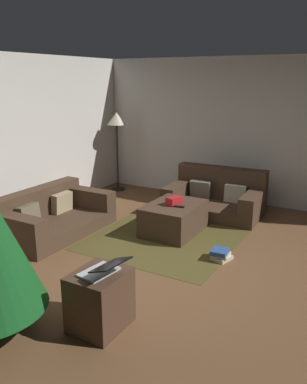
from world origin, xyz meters
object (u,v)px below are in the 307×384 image
(couch_left, at_px, (50,216))
(side_table, at_px, (100,300))
(tv_remote, at_px, (179,206))
(gift_box, at_px, (174,201))
(corner_lamp, at_px, (117,125))
(book_stack, at_px, (221,254))
(laptop, at_px, (103,269))
(ottoman, at_px, (174,218))
(couch_right, at_px, (216,197))

(couch_left, bearing_deg, side_table, 53.16)
(couch_left, xyz_separation_m, tv_remote, (0.79, -1.74, 0.21))
(gift_box, height_order, corner_lamp, corner_lamp)
(book_stack, bearing_deg, laptop, 167.90)
(ottoman, distance_m, gift_box, 0.28)
(ottoman, height_order, gift_box, gift_box)
(gift_box, relative_size, tv_remote, 1.35)
(side_table, height_order, corner_lamp, corner_lamp)
(tv_remote, height_order, book_stack, tv_remote)
(book_stack, bearing_deg, tv_remote, 61.13)
(laptop, xyz_separation_m, corner_lamp, (4.02, 2.61, 0.74))
(tv_remote, height_order, laptop, laptop)
(couch_right, height_order, laptop, couch_right)
(ottoman, xyz_separation_m, corner_lamp, (1.56, 2.08, 1.12))
(side_table, bearing_deg, couch_left, 53.36)
(side_table, bearing_deg, ottoman, 11.13)
(couch_right, distance_m, book_stack, 1.92)
(couch_right, xyz_separation_m, corner_lamp, (0.35, 2.28, 1.07))
(corner_lamp, bearing_deg, side_table, -147.48)
(couch_left, distance_m, tv_remote, 1.92)
(couch_right, relative_size, gift_box, 7.37)
(gift_box, xyz_separation_m, side_table, (-2.43, -0.47, -0.22))
(couch_left, relative_size, laptop, 4.24)
(laptop, xyz_separation_m, book_stack, (1.91, -0.41, -0.53))
(couch_right, height_order, ottoman, couch_right)
(couch_left, bearing_deg, gift_box, 117.90)
(gift_box, xyz_separation_m, corner_lamp, (1.58, 2.09, 0.84))
(laptop, bearing_deg, book_stack, -12.10)
(couch_right, bearing_deg, corner_lamp, -10.84)
(couch_left, relative_size, gift_box, 8.07)
(couch_left, height_order, side_table, couch_left)
(couch_right, xyz_separation_m, book_stack, (-1.76, -0.74, -0.20))
(couch_right, bearing_deg, ottoman, 78.31)
(couch_right, relative_size, book_stack, 5.65)
(ottoman, height_order, side_table, side_table)
(couch_right, distance_m, corner_lamp, 2.55)
(couch_right, distance_m, laptop, 3.70)
(laptop, relative_size, corner_lamp, 0.26)
(laptop, bearing_deg, ottoman, 12.35)
(couch_left, distance_m, laptop, 2.69)
(couch_left, height_order, tv_remote, couch_left)
(side_table, xyz_separation_m, book_stack, (1.90, -0.47, -0.20))
(book_stack, bearing_deg, corner_lamp, 55.07)
(gift_box, bearing_deg, laptop, -167.78)
(couch_left, relative_size, side_table, 3.20)
(ottoman, height_order, corner_lamp, corner_lamp)
(ottoman, bearing_deg, tv_remote, -127.33)
(gift_box, relative_size, book_stack, 0.77)
(ottoman, relative_size, gift_box, 4.46)
(corner_lamp, bearing_deg, laptop, -146.96)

